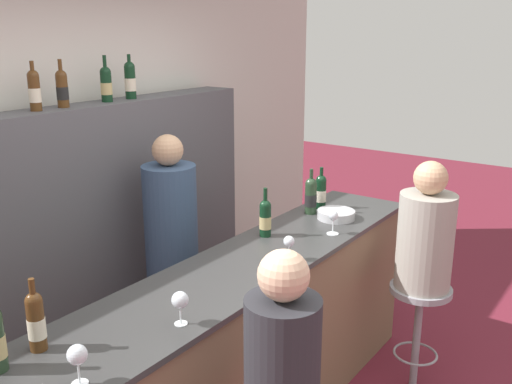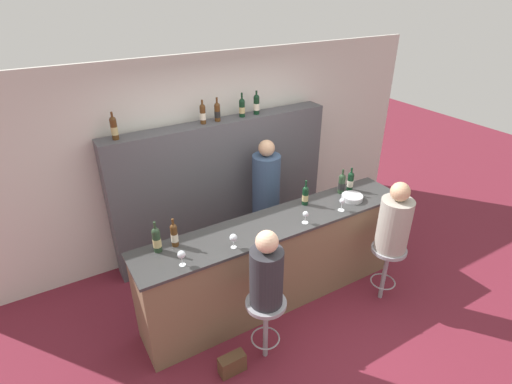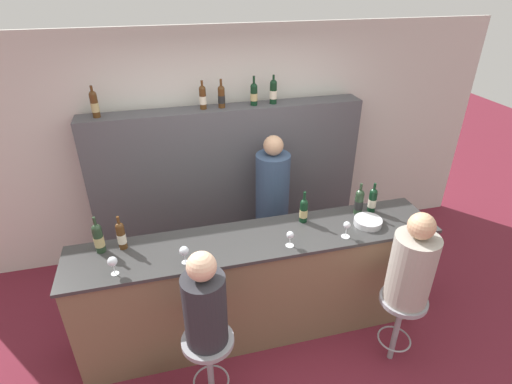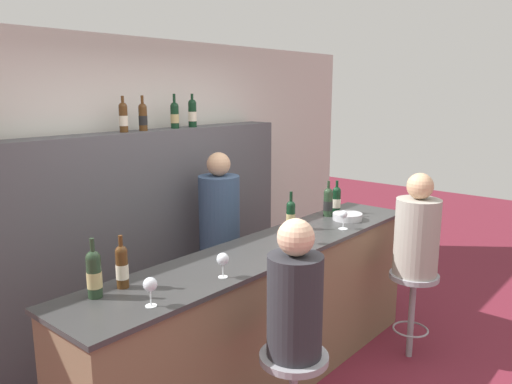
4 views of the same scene
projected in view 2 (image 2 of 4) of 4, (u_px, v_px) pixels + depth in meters
ground_plane at (289, 312)px, 4.56m from camera, size 16.00×16.00×0.00m
wall_back at (215, 153)px, 5.32m from camera, size 6.40×0.05×2.60m
bar_counter at (277, 261)px, 4.51m from camera, size 3.18×0.59×1.08m
back_bar_cabinet at (224, 186)px, 5.33m from camera, size 2.98×0.28×1.82m
wine_bottle_counter_0 at (157, 240)px, 3.73m from camera, size 0.08×0.08×0.32m
wine_bottle_counter_1 at (174, 235)px, 3.81m from camera, size 0.07×0.07×0.30m
wine_bottle_counter_2 at (305, 195)px, 4.52m from camera, size 0.07×0.07×0.30m
wine_bottle_counter_3 at (342, 183)px, 4.76m from camera, size 0.08×0.08×0.31m
wine_bottle_counter_4 at (350, 181)px, 4.82m from camera, size 0.08×0.08×0.29m
wine_bottle_backbar_0 at (114, 128)px, 4.27m from camera, size 0.07×0.07×0.31m
wine_bottle_backbar_1 at (203, 114)px, 4.74m from camera, size 0.07×0.07×0.29m
wine_bottle_backbar_2 at (217, 112)px, 4.83m from camera, size 0.07×0.07×0.29m
wine_bottle_backbar_3 at (242, 107)px, 4.98m from camera, size 0.08×0.08×0.30m
wine_bottle_backbar_4 at (256, 104)px, 5.07m from camera, size 0.08×0.08×0.30m
wine_glass_0 at (181, 255)px, 3.55m from camera, size 0.07×0.07×0.16m
wine_glass_1 at (233, 238)px, 3.79m from camera, size 0.07×0.07×0.15m
wine_glass_2 at (306, 215)px, 4.18m from camera, size 0.07×0.07×0.14m
wine_glass_3 at (342, 202)px, 4.40m from camera, size 0.07×0.07×0.15m
metal_bowl at (352, 197)px, 4.66m from camera, size 0.25×0.25×0.06m
bar_stool_left at (266, 314)px, 3.77m from camera, size 0.39×0.39×0.72m
guest_seated_left at (266, 273)px, 3.54m from camera, size 0.31×0.31×0.78m
bar_stool_right at (387, 259)px, 4.50m from camera, size 0.39×0.39×0.72m
guest_seated_right at (394, 222)px, 4.27m from camera, size 0.35×0.35×0.81m
bartender at (266, 203)px, 5.24m from camera, size 0.36×0.36×1.63m
handbag at (232, 364)px, 3.82m from camera, size 0.26×0.12×0.20m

